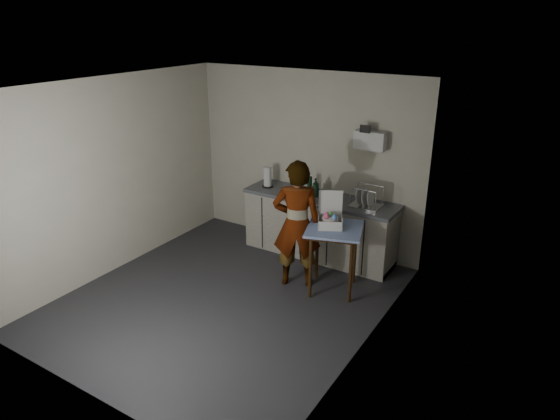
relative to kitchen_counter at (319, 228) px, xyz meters
The scene contains 15 objects.
ground 1.80m from the kitchen_counter, 103.24° to the right, with size 4.00×4.00×0.00m, color #232428.
wall_back 1.00m from the kitchen_counter, 144.05° to the left, with size 3.60×0.02×2.60m, color beige.
wall_right 2.36m from the kitchen_counter, 50.73° to the right, with size 0.02×4.00×2.60m, color beige.
wall_left 2.91m from the kitchen_counter, 142.18° to the right, with size 0.02×4.00×2.60m, color beige.
ceiling 2.78m from the kitchen_counter, 103.24° to the right, with size 3.60×4.00×0.01m, color silver.
kitchen_counter is the anchor object (origin of this frame).
wall_shelf 1.47m from the kitchen_counter, 20.15° to the left, with size 0.42×0.18×0.37m.
side_table 1.05m from the kitchen_counter, 52.52° to the right, with size 0.84×0.84×0.86m.
standing_man 0.99m from the kitchen_counter, 81.67° to the right, with size 0.61×0.40×1.68m, color #B2A593.
soap_bottle 0.62m from the kitchen_counter, 146.68° to the right, with size 0.10×0.10×0.26m, color black.
soda_can 0.56m from the kitchen_counter, 159.74° to the right, with size 0.07×0.07×0.14m, color red.
dark_bottle 0.64m from the kitchen_counter, 166.10° to the left, with size 0.07×0.07×0.25m, color black.
paper_towel 1.07m from the kitchen_counter, behind, with size 0.17×0.17×0.30m.
dish_rack 0.88m from the kitchen_counter, ahead, with size 0.40×0.30×0.28m.
bakery_box 1.08m from the kitchen_counter, 55.37° to the right, with size 0.40×0.41×0.42m.
Camera 1 is at (3.39, -4.21, 3.31)m, focal length 32.00 mm.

